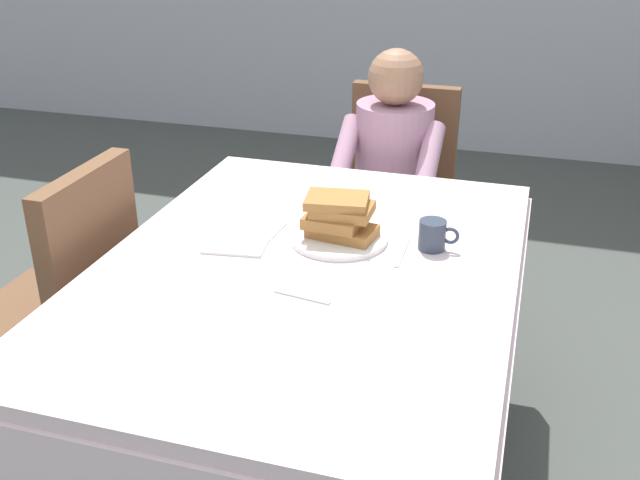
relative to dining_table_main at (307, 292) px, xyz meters
The scene contains 12 objects.
ground_plane 0.65m from the dining_table_main, ahead, with size 14.00×14.00×0.00m, color #474C47.
dining_table_main is the anchor object (origin of this frame).
chair_diner 1.18m from the dining_table_main, 88.90° to the left, with size 0.44×0.45×0.93m.
diner_person 1.01m from the dining_table_main, 88.73° to the left, with size 0.40×0.43×1.12m.
chair_left_side 0.78m from the dining_table_main, behind, with size 0.45×0.44×0.93m.
plate_breakfast 0.19m from the dining_table_main, 75.10° to the left, with size 0.28×0.28×0.02m, color white.
breakfast_stack 0.24m from the dining_table_main, 75.01° to the left, with size 0.21×0.15×0.12m.
cup_coffee 0.38m from the dining_table_main, 30.93° to the left, with size 0.11×0.08×0.08m.
fork_left_of_plate 0.22m from the dining_table_main, 135.84° to the left, with size 0.18×0.01×0.01m, color silver.
knife_right_of_plate 0.29m from the dining_table_main, 31.42° to the left, with size 0.20×0.01×0.01m, color silver.
spoon_near_edge 0.21m from the dining_table_main, 76.24° to the right, with size 0.15×0.01×0.01m, color silver.
napkin_folded 0.24m from the dining_table_main, behind, with size 0.17×0.12×0.01m, color white.
Camera 1 is at (0.54, -1.69, 1.65)m, focal length 41.63 mm.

